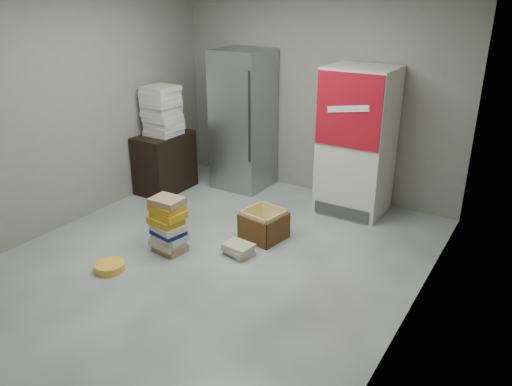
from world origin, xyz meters
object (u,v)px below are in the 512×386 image
object	(u,v)px
coke_cooler	(357,142)
phonebook_stack_main	(168,225)
wood_shelf	(165,162)
steel_fridge	(244,120)
cardboard_box	(264,227)

from	to	relation	value
coke_cooler	phonebook_stack_main	size ratio (longest dim) A/B	2.90
coke_cooler	wood_shelf	world-z (taller)	coke_cooler
wood_shelf	phonebook_stack_main	world-z (taller)	wood_shelf
steel_fridge	wood_shelf	world-z (taller)	steel_fridge
steel_fridge	coke_cooler	xyz separation A→B (m)	(1.65, -0.01, -0.05)
steel_fridge	coke_cooler	size ratio (longest dim) A/B	1.06
coke_cooler	cardboard_box	bearing A→B (deg)	-113.32
wood_shelf	cardboard_box	bearing A→B (deg)	-15.89
coke_cooler	steel_fridge	bearing A→B (deg)	179.82
phonebook_stack_main	cardboard_box	bearing A→B (deg)	52.91
steel_fridge	phonebook_stack_main	world-z (taller)	steel_fridge
phonebook_stack_main	cardboard_box	size ratio (longest dim) A/B	1.28
steel_fridge	coke_cooler	bearing A→B (deg)	-0.18
steel_fridge	cardboard_box	xyz separation A→B (m)	(1.10, -1.28, -0.81)
phonebook_stack_main	cardboard_box	xyz separation A→B (m)	(0.70, 0.80, -0.17)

